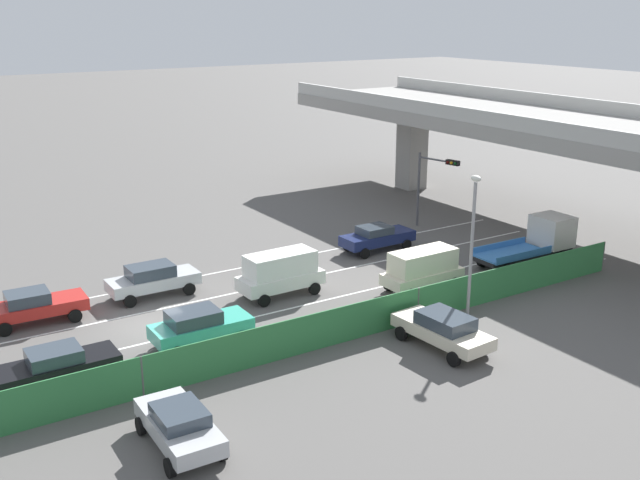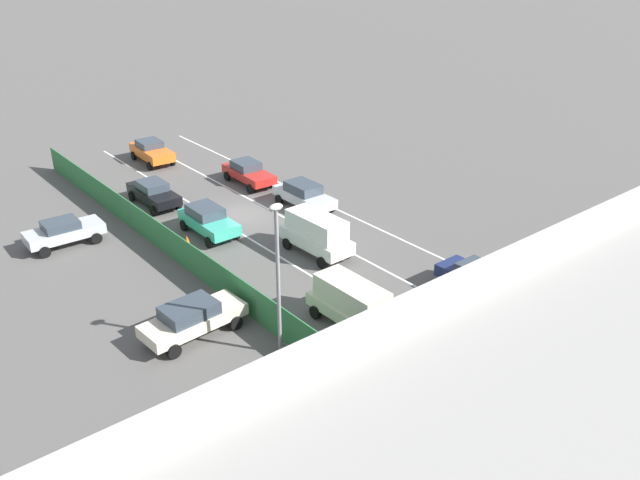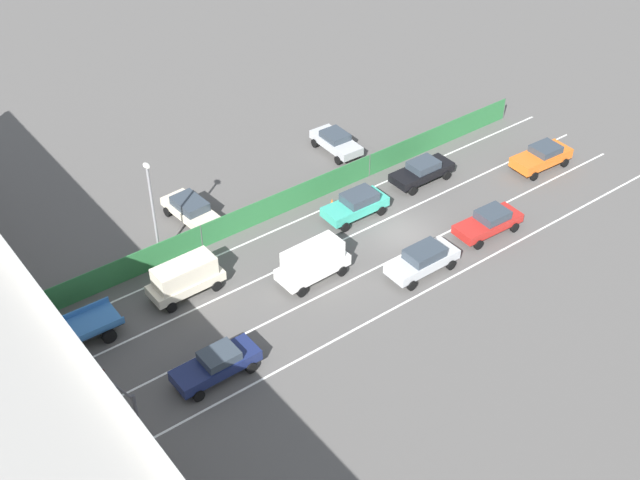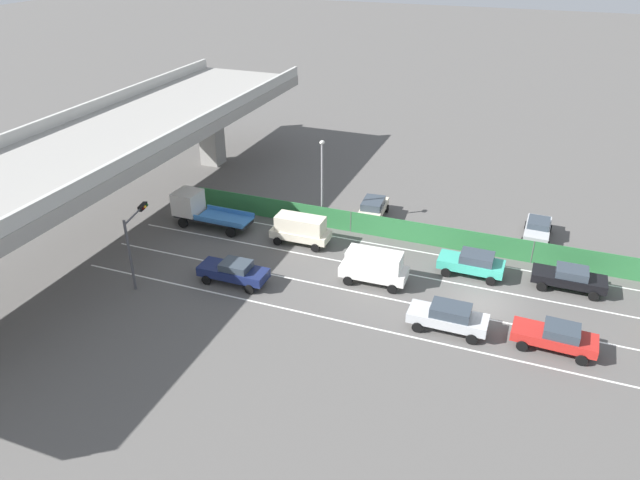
# 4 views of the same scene
# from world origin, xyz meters

# --- Properties ---
(ground_plane) EXTENTS (300.00, 300.00, 0.00)m
(ground_plane) POSITION_xyz_m (0.00, 0.00, 0.00)
(ground_plane) COLOR #565451
(lane_line_left_edge) EXTENTS (0.14, 44.29, 0.01)m
(lane_line_left_edge) POSITION_xyz_m (-5.08, 4.15, 0.00)
(lane_line_left_edge) COLOR silver
(lane_line_left_edge) RESTS_ON ground
(lane_line_mid_left) EXTENTS (0.14, 44.29, 0.01)m
(lane_line_mid_left) POSITION_xyz_m (-1.69, 4.15, 0.00)
(lane_line_mid_left) COLOR silver
(lane_line_mid_left) RESTS_ON ground
(lane_line_mid_right) EXTENTS (0.14, 44.29, 0.01)m
(lane_line_mid_right) POSITION_xyz_m (1.69, 4.15, 0.00)
(lane_line_mid_right) COLOR silver
(lane_line_mid_right) RESTS_ON ground
(lane_line_right_edge) EXTENTS (0.14, 44.29, 0.01)m
(lane_line_right_edge) POSITION_xyz_m (5.08, 4.15, 0.00)
(lane_line_right_edge) COLOR silver
(lane_line_right_edge) RESTS_ON ground
(green_fence) EXTENTS (0.10, 40.39, 1.71)m
(green_fence) POSITION_xyz_m (6.32, 4.15, 0.85)
(green_fence) COLOR #2D753D
(green_fence) RESTS_ON ground
(car_sedan_black) EXTENTS (1.96, 4.63, 1.57)m
(car_sedan_black) POSITION_xyz_m (3.62, -5.02, 0.87)
(car_sedan_black) COLOR black
(car_sedan_black) RESTS_ON ground
(car_sedan_silver) EXTENTS (1.97, 4.62, 1.67)m
(car_sedan_silver) POSITION_xyz_m (-3.60, 1.56, 0.93)
(car_sedan_silver) COLOR #B7BABC
(car_sedan_silver) RESTS_ON ground
(car_van_cream) EXTENTS (2.00, 4.42, 2.18)m
(car_van_cream) POSITION_xyz_m (3.19, 13.77, 1.23)
(car_van_cream) COLOR beige
(car_van_cream) RESTS_ON ground
(car_taxi_orange) EXTENTS (2.20, 4.57, 1.66)m
(car_taxi_orange) POSITION_xyz_m (-0.12, -12.93, 0.92)
(car_taxi_orange) COLOR orange
(car_taxi_orange) RESTS_ON ground
(car_sedan_navy) EXTENTS (1.95, 4.68, 1.58)m
(car_sedan_navy) POSITION_xyz_m (-3.47, 15.78, 0.88)
(car_sedan_navy) COLOR navy
(car_sedan_navy) RESTS_ON ground
(car_taxi_teal) EXTENTS (2.04, 4.39, 1.67)m
(car_taxi_teal) POSITION_xyz_m (3.19, 1.15, 0.93)
(car_taxi_teal) COLOR teal
(car_taxi_teal) RESTS_ON ground
(car_sedan_red) EXTENTS (2.12, 4.65, 1.59)m
(car_sedan_red) POSITION_xyz_m (-3.26, -4.38, 0.87)
(car_sedan_red) COLOR red
(car_sedan_red) RESTS_ON ground
(car_van_white) EXTENTS (2.09, 4.46, 2.29)m
(car_van_white) POSITION_xyz_m (-0.14, 7.13, 1.28)
(car_van_white) COLOR silver
(car_van_white) RESTS_ON ground
(flatbed_truck_blue) EXTENTS (2.45, 6.32, 2.64)m
(flatbed_truck_blue) POSITION_xyz_m (3.30, 22.48, 1.35)
(flatbed_truck_blue) COLOR black
(flatbed_truck_blue) RESTS_ON ground
(parked_wagon_silver) EXTENTS (4.27, 2.07, 1.52)m
(parked_wagon_silver) POSITION_xyz_m (10.26, -2.70, 0.86)
(parked_wagon_silver) COLOR #B2B5B7
(parked_wagon_silver) RESTS_ON ground
(parked_sedan_cream) EXTENTS (4.79, 2.27, 1.60)m
(parked_sedan_cream) POSITION_xyz_m (9.11, 9.94, 0.90)
(parked_sedan_cream) COLOR beige
(parked_sedan_cream) RESTS_ON ground
(traffic_light) EXTENTS (3.22, 0.88, 5.02)m
(traffic_light) POSITION_xyz_m (-5.40, 21.71, 3.58)
(traffic_light) COLOR #47474C
(traffic_light) RESTS_ON ground
(street_lamp) EXTENTS (0.60, 0.36, 6.86)m
(street_lamp) POSITION_xyz_m (6.95, 13.48, 4.19)
(street_lamp) COLOR gray
(street_lamp) RESTS_ON ground
(traffic_cone) EXTENTS (0.47, 0.47, 0.65)m
(traffic_cone) POSITION_xyz_m (4.94, 1.76, 0.30)
(traffic_cone) COLOR orange
(traffic_cone) RESTS_ON ground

